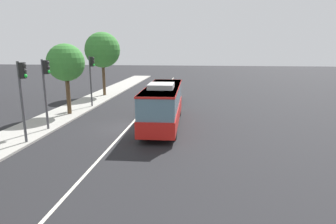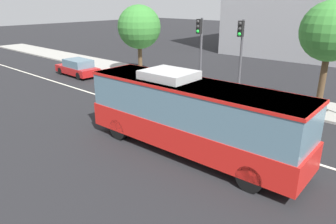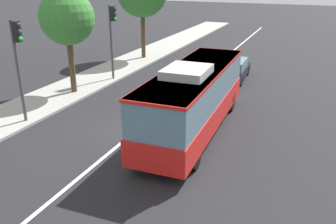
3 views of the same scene
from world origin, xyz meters
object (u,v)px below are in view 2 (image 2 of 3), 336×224
object	(u,v)px
transit_bus	(190,113)
traffic_light_near_corner	(200,43)
sedan_red	(78,68)
traffic_light_far_corner	(241,46)
street_tree_kerbside_centre	(139,27)
street_tree_kerbside_left	(331,32)

from	to	relation	value
transit_bus	traffic_light_near_corner	size ratio (longest dim) A/B	1.94
sedan_red	traffic_light_far_corner	bearing A→B (deg)	-166.56
transit_bus	street_tree_kerbside_centre	size ratio (longest dim) A/B	1.67
traffic_light_far_corner	street_tree_kerbside_left	xyz separation A→B (m)	(4.92, 0.80, 1.13)
transit_bus	traffic_light_far_corner	size ratio (longest dim) A/B	1.94
traffic_light_near_corner	street_tree_kerbside_centre	xyz separation A→B (m)	(-7.13, 1.01, 0.59)
traffic_light_far_corner	street_tree_kerbside_left	size ratio (longest dim) A/B	0.82
transit_bus	street_tree_kerbside_left	distance (m)	9.73
traffic_light_far_corner	street_tree_kerbside_centre	distance (m)	10.22
sedan_red	traffic_light_near_corner	world-z (taller)	traffic_light_near_corner
sedan_red	street_tree_kerbside_centre	bearing A→B (deg)	-134.90
transit_bus	street_tree_kerbside_left	world-z (taller)	street_tree_kerbside_left
sedan_red	traffic_light_near_corner	distance (m)	11.83
traffic_light_near_corner	sedan_red	bearing A→B (deg)	-74.21
transit_bus	traffic_light_near_corner	world-z (taller)	traffic_light_near_corner
traffic_light_far_corner	street_tree_kerbside_centre	world-z (taller)	street_tree_kerbside_centre
street_tree_kerbside_left	sedan_red	bearing A→B (deg)	-168.76
street_tree_kerbside_left	transit_bus	bearing A→B (deg)	-106.20
traffic_light_far_corner	street_tree_kerbside_centre	size ratio (longest dim) A/B	0.86
transit_bus	traffic_light_far_corner	xyz separation A→B (m)	(-2.33, 8.12, 1.75)
transit_bus	street_tree_kerbside_centre	xyz separation A→B (m)	(-12.51, 8.94, 2.35)
sedan_red	street_tree_kerbside_centre	xyz separation A→B (m)	(4.00, 3.81, 3.43)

